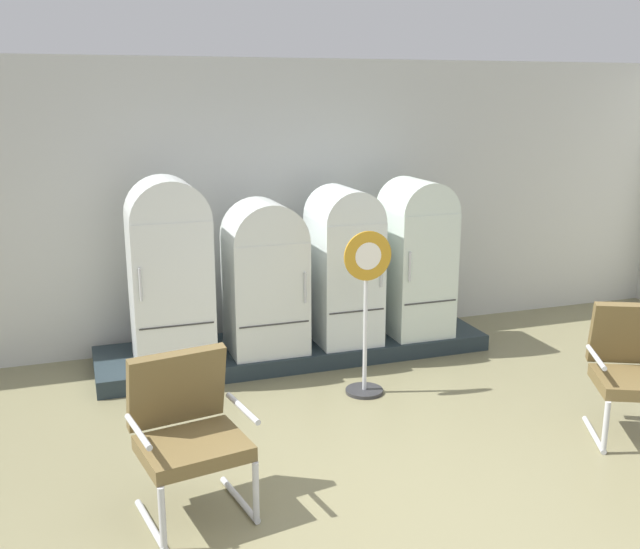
# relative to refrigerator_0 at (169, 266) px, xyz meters

# --- Properties ---
(ground) EXTENTS (12.00, 10.00, 0.05)m
(ground) POSITION_rel_refrigerator_0_xyz_m (1.17, -2.89, -1.04)
(ground) COLOR #7D7754
(back_wall) EXTENTS (11.76, 0.12, 2.80)m
(back_wall) POSITION_rel_refrigerator_0_xyz_m (1.17, 0.77, 0.39)
(back_wall) COLOR silver
(back_wall) RESTS_ON ground
(display_plinth) EXTENTS (3.72, 0.95, 0.15)m
(display_plinth) POSITION_rel_refrigerator_0_xyz_m (1.17, 0.13, -0.94)
(display_plinth) COLOR #243036
(display_plinth) RESTS_ON ground
(refrigerator_0) EXTENTS (0.68, 0.64, 1.63)m
(refrigerator_0) POSITION_rel_refrigerator_0_xyz_m (0.00, 0.00, 0.00)
(refrigerator_0) COLOR white
(refrigerator_0) RESTS_ON display_plinth
(refrigerator_1) EXTENTS (0.69, 0.63, 1.39)m
(refrigerator_1) POSITION_rel_refrigerator_0_xyz_m (0.85, -0.00, -0.14)
(refrigerator_1) COLOR silver
(refrigerator_1) RESTS_ON display_plinth
(refrigerator_2) EXTENTS (0.58, 0.72, 1.47)m
(refrigerator_2) POSITION_rel_refrigerator_0_xyz_m (1.63, 0.04, -0.08)
(refrigerator_2) COLOR white
(refrigerator_2) RESTS_ON display_plinth
(refrigerator_3) EXTENTS (0.59, 0.70, 1.52)m
(refrigerator_3) POSITION_rel_refrigerator_0_xyz_m (2.39, 0.03, -0.06)
(refrigerator_3) COLOR silver
(refrigerator_3) RESTS_ON display_plinth
(armchair_left) EXTENTS (0.74, 0.73, 0.98)m
(armchair_left) POSITION_rel_refrigerator_0_xyz_m (-0.21, -2.19, -0.48)
(armchair_left) COLOR silver
(armchair_left) RESTS_ON ground
(armchair_right) EXTENTS (0.82, 0.83, 0.98)m
(armchair_right) POSITION_rel_refrigerator_0_xyz_m (3.07, -2.25, -0.48)
(armchair_right) COLOR silver
(armchair_right) RESTS_ON ground
(sign_stand) EXTENTS (0.41, 0.32, 1.40)m
(sign_stand) POSITION_rel_refrigerator_0_xyz_m (1.47, -0.92, -0.38)
(sign_stand) COLOR #2D2D30
(sign_stand) RESTS_ON ground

